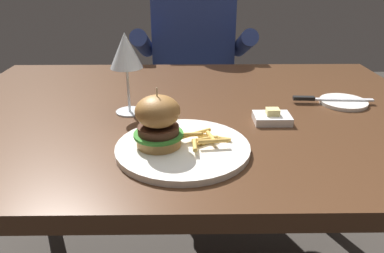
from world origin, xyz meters
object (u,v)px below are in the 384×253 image
Objects in this scene: burger_sandwich at (158,121)px; wine_glass at (126,53)px; table_knife at (326,99)px; main_plate at (183,148)px; bread_plate at (343,102)px; diner_person at (193,86)px; butter_dish at (272,118)px.

burger_sandwich is 0.26m from wine_glass.
main_plate is at bearing -144.56° from table_knife.
wine_glass is at bearing -174.52° from bread_plate.
wine_glass is (-0.09, 0.22, 0.09)m from burger_sandwich.
bread_plate is 0.58× the size of table_knife.
table_knife is 0.19× the size of diner_person.
table_knife is at bearing 176.53° from bread_plate.
butter_dish is at bearing -77.84° from diner_person.
main_plate is at bearing -92.21° from diner_person.
main_plate is 0.53m from bread_plate.
table_knife is (0.45, 0.28, -0.06)m from burger_sandwich.
bread_plate is at bearing 29.18° from burger_sandwich.
diner_person is (0.18, 0.78, -0.34)m from wine_glass.
burger_sandwich reaches higher than main_plate.
burger_sandwich is at bearing -67.37° from wine_glass.
burger_sandwich is 0.97× the size of bread_plate.
table_knife is (0.55, 0.06, -0.15)m from wine_glass.
table_knife is at bearing 36.30° from butter_dish.
burger_sandwich is 0.60× the size of wine_glass.
butter_dish is 0.89m from diner_person.
butter_dish reaches higher than main_plate.
table_knife is 2.47× the size of butter_dish.
main_plate is 2.25× the size of burger_sandwich.
bread_plate is 0.85m from diner_person.
diner_person is at bearing 76.83° from wine_glass.
main_plate reaches higher than bread_plate.
main_plate is 0.31m from wine_glass.
wine_glass is at bearing -103.17° from diner_person.
burger_sandwich is 0.32m from butter_dish.
main_plate is 1.35× the size of wine_glass.
butter_dish is (0.22, 0.15, 0.00)m from main_plate.
table_knife is at bearing 6.31° from wine_glass.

